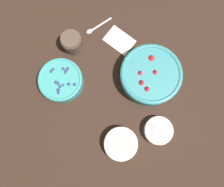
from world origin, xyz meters
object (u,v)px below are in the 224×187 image
Objects in this scene: bowl_bananas at (121,144)px; bowl_cream at (158,131)px; bowl_strawberries at (150,75)px; bowl_blueberries at (61,81)px; jar_chocolate at (72,43)px.

bowl_cream is at bearing 61.77° from bowl_bananas.
bowl_strawberries is 0.31m from bowl_bananas.
bowl_cream is at bearing 15.78° from bowl_blueberries.
bowl_cream is at bearing -39.89° from bowl_strawberries.
bowl_strawberries reaches higher than bowl_blueberries.
bowl_strawberries is 0.37m from jar_chocolate.
bowl_cream is (0.08, 0.15, -0.00)m from bowl_bananas.
bowl_cream is (0.18, -0.15, -0.02)m from bowl_strawberries.
bowl_strawberries is 1.88× the size of bowl_bananas.
jar_chocolate is (-0.53, 0.03, 0.01)m from bowl_cream.
jar_chocolate reaches higher than bowl_cream.
bowl_blueberries reaches higher than bowl_bananas.
jar_chocolate is at bearing 118.88° from bowl_blueberries.
bowl_strawberries reaches higher than bowl_bananas.
bowl_cream is 1.30× the size of jar_chocolate.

